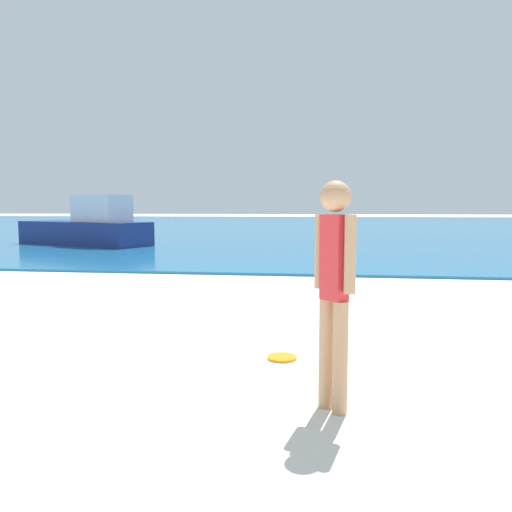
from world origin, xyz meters
The scene contains 4 objects.
water centered at (0.00, 44.10, 0.03)m, with size 160.00×60.00×0.06m, color #1E6B9E.
person_standing centered at (1.53, 7.11, 0.94)m, with size 0.28×0.30×1.65m.
frisbee centered at (1.07, 8.29, 0.01)m, with size 0.29×0.29×0.03m, color orange.
boat_near centered at (-7.17, 21.16, 0.69)m, with size 5.59×3.67×1.82m.
Camera 1 is at (1.45, 3.53, 1.47)m, focal length 35.45 mm.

